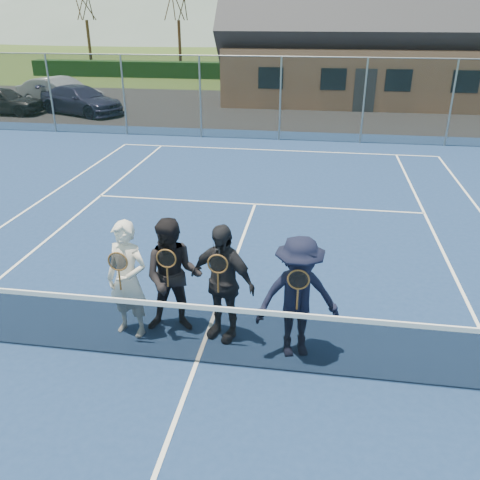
{
  "coord_description": "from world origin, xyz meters",
  "views": [
    {
      "loc": [
        1.48,
        -5.55,
        4.48
      ],
      "look_at": [
        0.38,
        1.5,
        1.25
      ],
      "focal_mm": 38.0,
      "sensor_mm": 36.0,
      "label": 1
    }
  ],
  "objects": [
    {
      "name": "player_d",
      "position": [
        1.34,
        0.45,
        0.92
      ],
      "size": [
        1.3,
        0.96,
        1.8
      ],
      "color": "black",
      "rests_on": "court_surface"
    },
    {
      "name": "car_c",
      "position": [
        -9.67,
        17.42,
        0.64
      ],
      "size": [
        4.79,
        3.42,
        1.29
      ],
      "primitive_type": "imported",
      "rotation": [
        0.0,
        0.0,
        1.16
      ],
      "color": "#1B1C37",
      "rests_on": "ground"
    },
    {
      "name": "hedge_row",
      "position": [
        0.0,
        32.0,
        0.55
      ],
      "size": [
        40.0,
        1.2,
        1.1
      ],
      "primitive_type": "cube",
      "color": "black",
      "rests_on": "ground"
    },
    {
      "name": "player_c",
      "position": [
        0.23,
        0.73,
        0.92
      ],
      "size": [
        1.14,
        0.8,
        1.8
      ],
      "color": "black",
      "rests_on": "court_surface"
    },
    {
      "name": "clubhouse",
      "position": [
        4.0,
        24.0,
        3.99
      ],
      "size": [
        15.6,
        8.2,
        7.7
      ],
      "color": "#9E6B4C",
      "rests_on": "ground"
    },
    {
      "name": "tarmac_carpark",
      "position": [
        -4.0,
        20.0,
        0.01
      ],
      "size": [
        40.0,
        12.0,
        0.01
      ],
      "primitive_type": "cube",
      "color": "black",
      "rests_on": "ground"
    },
    {
      "name": "ground",
      "position": [
        0.0,
        20.0,
        0.0
      ],
      "size": [
        220.0,
        220.0,
        0.0
      ],
      "primitive_type": "plane",
      "color": "#334A1A",
      "rests_on": "ground"
    },
    {
      "name": "perimeter_fence",
      "position": [
        0.0,
        13.5,
        1.52
      ],
      "size": [
        30.07,
        0.07,
        3.02
      ],
      "color": "slate",
      "rests_on": "ground"
    },
    {
      "name": "court_surface",
      "position": [
        0.0,
        0.0,
        0.01
      ],
      "size": [
        30.0,
        30.0,
        0.02
      ],
      "primitive_type": "cube",
      "color": "navy",
      "rests_on": "ground"
    },
    {
      "name": "player_a",
      "position": [
        -1.13,
        0.58,
        0.92
      ],
      "size": [
        0.74,
        0.57,
        1.8
      ],
      "color": "white",
      "rests_on": "court_surface"
    },
    {
      "name": "car_a",
      "position": [
        -13.3,
        16.8,
        0.63
      ],
      "size": [
        3.72,
        1.51,
        1.27
      ],
      "primitive_type": "imported",
      "rotation": [
        0.0,
        0.0,
        1.57
      ],
      "color": "black",
      "rests_on": "ground"
    },
    {
      "name": "court_markings",
      "position": [
        0.0,
        0.0,
        0.02
      ],
      "size": [
        11.03,
        23.83,
        0.01
      ],
      "color": "white",
      "rests_on": "court_surface"
    },
    {
      "name": "tennis_net",
      "position": [
        0.0,
        0.0,
        0.54
      ],
      "size": [
        11.68,
        0.08,
        1.1
      ],
      "color": "slate",
      "rests_on": "ground"
    },
    {
      "name": "player_b",
      "position": [
        -0.5,
        0.78,
        0.92
      ],
      "size": [
        0.97,
        0.8,
        1.8
      ],
      "color": "black",
      "rests_on": "court_surface"
    },
    {
      "name": "car_b",
      "position": [
        -11.22,
        18.5,
        0.75
      ],
      "size": [
        4.83,
        3.02,
        1.5
      ],
      "primitive_type": "imported",
      "rotation": [
        0.0,
        0.0,
        1.23
      ],
      "color": "gray",
      "rests_on": "ground"
    }
  ]
}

